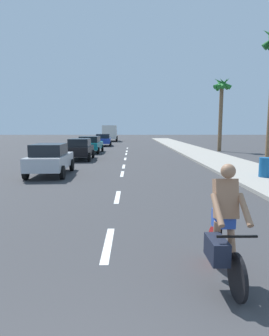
% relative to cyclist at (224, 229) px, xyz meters
% --- Properties ---
extents(ground_plane, '(160.00, 160.00, 0.00)m').
position_rel_cyclist_xyz_m(ground_plane, '(-1.86, 16.83, -0.83)').
color(ground_plane, '#38383A').
extents(sidewalk_strip, '(3.60, 80.00, 0.14)m').
position_rel_cyclist_xyz_m(sidewalk_strip, '(4.84, 18.83, -0.76)').
color(sidewalk_strip, '#9E998E').
rests_on(sidewalk_strip, ground).
extents(lane_stripe_1, '(0.16, 1.80, 0.01)m').
position_rel_cyclist_xyz_m(lane_stripe_1, '(-1.86, 1.43, -0.83)').
color(lane_stripe_1, white).
rests_on(lane_stripe_1, ground).
extents(lane_stripe_2, '(0.16, 1.80, 0.01)m').
position_rel_cyclist_xyz_m(lane_stripe_2, '(-1.86, 5.47, -0.83)').
color(lane_stripe_2, white).
rests_on(lane_stripe_2, ground).
extents(lane_stripe_3, '(0.16, 1.80, 0.01)m').
position_rel_cyclist_xyz_m(lane_stripe_3, '(-1.86, 10.46, -0.83)').
color(lane_stripe_3, white).
rests_on(lane_stripe_3, ground).
extents(lane_stripe_4, '(0.16, 1.80, 0.01)m').
position_rel_cyclist_xyz_m(lane_stripe_4, '(-1.86, 13.34, -0.83)').
color(lane_stripe_4, white).
rests_on(lane_stripe_4, ground).
extents(lane_stripe_5, '(0.16, 1.80, 0.01)m').
position_rel_cyclist_xyz_m(lane_stripe_5, '(-1.86, 17.74, -0.83)').
color(lane_stripe_5, white).
rests_on(lane_stripe_5, ground).
extents(lane_stripe_6, '(0.16, 1.80, 0.01)m').
position_rel_cyclist_xyz_m(lane_stripe_6, '(-1.86, 21.84, -0.83)').
color(lane_stripe_6, white).
rests_on(lane_stripe_6, ground).
extents(lane_stripe_7, '(0.16, 1.80, 0.01)m').
position_rel_cyclist_xyz_m(lane_stripe_7, '(-1.86, 24.93, -0.83)').
color(lane_stripe_7, white).
rests_on(lane_stripe_7, ground).
extents(lane_stripe_8, '(0.16, 1.80, 0.01)m').
position_rel_cyclist_xyz_m(lane_stripe_8, '(-1.86, 29.55, -0.83)').
color(lane_stripe_8, white).
rests_on(lane_stripe_8, ground).
extents(cyclist, '(0.62, 1.71, 1.82)m').
position_rel_cyclist_xyz_m(cyclist, '(0.00, 0.00, 0.00)').
color(cyclist, black).
rests_on(cyclist, ground).
extents(parked_car_silver, '(1.99, 4.02, 1.57)m').
position_rel_cyclist_xyz_m(parked_car_silver, '(-5.45, 10.17, 0.01)').
color(parked_car_silver, '#B7BABF').
rests_on(parked_car_silver, ground).
extents(parked_car_black, '(1.87, 3.85, 1.57)m').
position_rel_cyclist_xyz_m(parked_car_black, '(-5.19, 17.13, 0.00)').
color(parked_car_black, black).
rests_on(parked_car_black, ground).
extents(parked_car_teal, '(2.15, 4.57, 1.57)m').
position_rel_cyclist_xyz_m(parked_car_teal, '(-5.31, 23.26, 0.01)').
color(parked_car_teal, '#14727A').
rests_on(parked_car_teal, ground).
extents(parked_car_blue, '(2.24, 4.60, 1.57)m').
position_rel_cyclist_xyz_m(parked_car_blue, '(-5.11, 33.81, 0.01)').
color(parked_car_blue, '#1E389E').
rests_on(parked_car_blue, ground).
extents(delivery_truck, '(2.82, 6.31, 2.80)m').
position_rel_cyclist_xyz_m(delivery_truck, '(-5.24, 47.35, 0.67)').
color(delivery_truck, maroon).
rests_on(delivery_truck, ground).
extents(palm_tree_far, '(1.81, 1.91, 7.41)m').
position_rel_cyclist_xyz_m(palm_tree_far, '(7.55, 24.95, 4.87)').
color(palm_tree_far, brown).
rests_on(palm_tree_far, ground).
extents(trash_bin_near, '(0.60, 0.60, 0.88)m').
position_rel_cyclist_xyz_m(trash_bin_near, '(4.71, 8.69, -0.25)').
color(trash_bin_near, '#14518C').
rests_on(trash_bin_near, sidewalk_strip).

